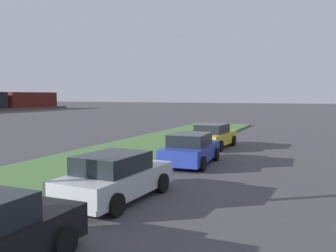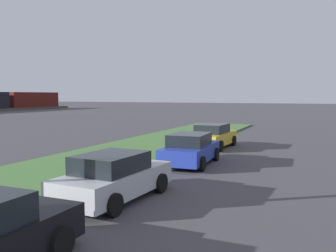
% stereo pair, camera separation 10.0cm
% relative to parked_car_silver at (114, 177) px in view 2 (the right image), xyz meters
% --- Properties ---
extents(grass_median, '(60.00, 6.00, 0.12)m').
position_rel_parked_car_silver_xyz_m(grass_median, '(-0.30, 4.11, -0.66)').
color(grass_median, '#477238').
rests_on(grass_median, ground).
extents(parked_car_silver, '(4.40, 2.21, 1.47)m').
position_rel_parked_car_silver_xyz_m(parked_car_silver, '(0.00, 0.00, 0.00)').
color(parked_car_silver, '#B2B5BA').
rests_on(parked_car_silver, ground).
extents(parked_car_blue, '(4.39, 2.19, 1.47)m').
position_rel_parked_car_silver_xyz_m(parked_car_blue, '(6.41, -0.22, 0.00)').
color(parked_car_blue, '#23389E').
rests_on(parked_car_blue, ground).
extents(parked_car_yellow, '(4.39, 2.20, 1.47)m').
position_rel_parked_car_silver_xyz_m(parked_car_yellow, '(12.15, 0.35, 0.00)').
color(parked_car_yellow, gold).
rests_on(parked_car_yellow, ground).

